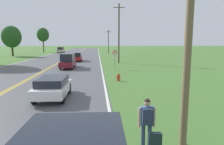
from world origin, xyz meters
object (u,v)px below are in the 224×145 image
car_white_hatchback_approaching (53,87)px  car_maroon_van_mid_near (68,61)px  tree_right_cluster (11,37)px  hitchhiker_person (147,119)px  car_red_van_mid_far (76,57)px  traffic_sign (115,55)px  suitcase (155,141)px  fire_hydrant (118,77)px  car_champagne_van_receding (61,50)px  tree_mid_treeline (43,35)px

car_white_hatchback_approaching → car_maroon_van_mid_near: (-1.16, 14.77, 0.28)m
tree_right_cluster → car_maroon_van_mid_near: bearing=-55.3°
hitchhiker_person → car_white_hatchback_approaching: 7.63m
car_white_hatchback_approaching → car_red_van_mid_far: car_red_van_mid_far is taller
traffic_sign → tree_right_cluster: size_ratio=0.33×
suitcase → tree_right_cluster: size_ratio=0.08×
suitcase → car_maroon_van_mid_near: (-5.73, 21.12, 0.74)m
suitcase → traffic_sign: 19.83m
fire_hydrant → car_champagne_van_receding: (-13.94, 50.70, 0.65)m
car_white_hatchback_approaching → car_champagne_van_receding: size_ratio=0.81×
hitchhiker_person → car_red_van_mid_far: 31.62m
fire_hydrant → tree_right_cluster: (-22.96, 34.35, 4.47)m
tree_right_cluster → car_champagne_van_receding: 19.06m
suitcase → tree_mid_treeline: bearing=20.7°
suitcase → car_red_van_mid_far: size_ratio=0.13×
suitcase → traffic_sign: size_ratio=0.24×
hitchhiker_person → traffic_sign: (0.74, 19.71, 0.84)m
tree_right_cluster → car_red_van_mid_far: 23.04m
traffic_sign → car_maroon_van_mid_near: 6.40m
traffic_sign → car_white_hatchback_approaching: size_ratio=0.67×
car_white_hatchback_approaching → car_champagne_van_receding: 56.71m
car_red_van_mid_far → car_champagne_van_receding: size_ratio=0.98×
car_maroon_van_mid_near → car_red_van_mid_far: size_ratio=1.06×
suitcase → fire_hydrant: fire_hydrant is taller
hitchhiker_person → tree_mid_treeline: tree_mid_treeline is taller
suitcase → traffic_sign: (0.46, 19.76, 1.59)m
fire_hydrant → tree_mid_treeline: size_ratio=0.08×
car_red_van_mid_far → traffic_sign: bearing=26.6°
hitchhiker_person → traffic_sign: 19.75m
tree_right_cluster → car_champagne_van_receding: bearing=61.1°
tree_right_cluster → car_red_van_mid_far: (17.28, -14.73, -3.96)m
fire_hydrant → car_maroon_van_mid_near: (-5.79, 9.53, 0.67)m
fire_hydrant → car_red_van_mid_far: size_ratio=0.15×
suitcase → car_white_hatchback_approaching: 7.84m
traffic_sign → car_champagne_van_receding: 44.89m
traffic_sign → car_maroon_van_mid_near: traffic_sign is taller
car_maroon_van_mid_near → hitchhiker_person: bearing=14.3°
car_maroon_van_mid_near → car_red_van_mid_far: 10.10m
car_white_hatchback_approaching → suitcase: bearing=36.8°
traffic_sign → car_white_hatchback_approaching: (-5.03, -13.41, -1.13)m
tree_mid_treeline → suitcase: bearing=-72.7°
car_maroon_van_mid_near → suitcase: bearing=15.0°
tree_mid_treeline → car_maroon_van_mid_near: 46.62m
car_champagne_van_receding → fire_hydrant: bearing=-162.5°
car_white_hatchback_approaching → car_champagne_van_receding: bearing=-169.4°
tree_mid_treeline → traffic_sign: bearing=-65.5°
car_white_hatchback_approaching → car_red_van_mid_far: bearing=-176.4°
hitchhiker_person → fire_hydrant: hitchhiker_person is taller
tree_mid_treeline → tree_right_cluster: tree_mid_treeline is taller
traffic_sign → car_maroon_van_mid_near: bearing=167.6°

